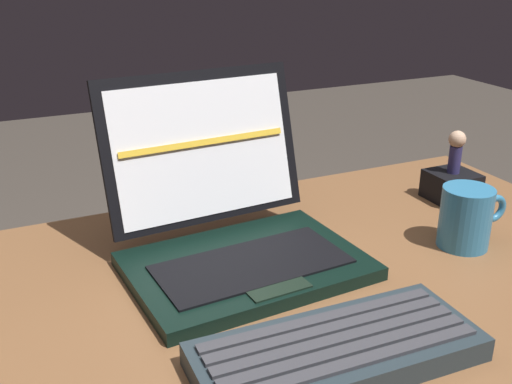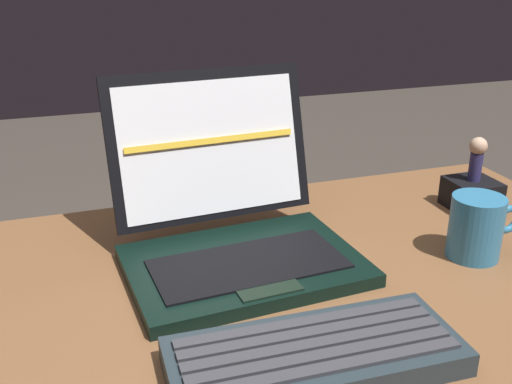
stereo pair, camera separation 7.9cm
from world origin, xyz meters
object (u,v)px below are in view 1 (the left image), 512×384
object	(u,v)px
laptop_front	(232,226)
figurine	(456,149)
external_keyboard	(337,351)
figurine_stand	(451,186)
coffee_mug	(467,217)

from	to	relation	value
laptop_front	figurine	world-z (taller)	laptop_front
external_keyboard	figurine_stand	xyz separation A→B (m)	(0.41, 0.30, 0.01)
figurine_stand	coffee_mug	distance (m)	0.18
external_keyboard	figurine	world-z (taller)	figurine
external_keyboard	figurine	size ratio (longest dim) A/B	4.17
external_keyboard	figurine	bearing A→B (deg)	36.07
figurine_stand	figurine	xyz separation A→B (m)	(-0.00, -0.00, 0.07)
figurine	figurine_stand	bearing A→B (deg)	26.57
figurine	coffee_mug	bearing A→B (deg)	-125.18
figurine_stand	figurine	size ratio (longest dim) A/B	1.02
laptop_front	coffee_mug	distance (m)	0.33
laptop_front	figurine	xyz separation A→B (m)	(0.42, 0.05, 0.04)
figurine_stand	laptop_front	bearing A→B (deg)	-173.88
figurine_stand	external_keyboard	bearing A→B (deg)	-143.93
laptop_front	figurine	distance (m)	0.43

